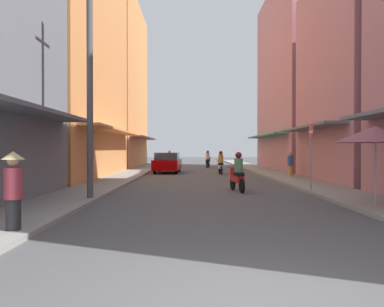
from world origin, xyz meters
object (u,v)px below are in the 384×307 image
motorbike_red (238,174)px  pedestrian_midway (14,188)px  parked_car (168,163)px  motorbike_blue (170,161)px  vendor_umbrella (377,135)px  street_sign_no_entry (312,148)px  pedestrian_foreground (291,165)px  motorbike_silver (221,164)px  motorbike_black (209,160)px  utility_pole (91,77)px

motorbike_red → pedestrian_midway: size_ratio=1.09×
parked_car → pedestrian_midway: bearing=-94.8°
motorbike_blue → vendor_umbrella: 23.62m
vendor_umbrella → street_sign_no_entry: size_ratio=0.87×
motorbike_red → pedestrian_foreground: motorbike_red is taller
motorbike_silver → parked_car: bearing=158.8°
motorbike_red → motorbike_black: bearing=91.1°
motorbike_blue → motorbike_silver: bearing=-61.1°
motorbike_black → street_sign_no_entry: (3.12, -20.03, 1.01)m
parked_car → street_sign_no_entry: bearing=-63.6°
motorbike_silver → motorbike_blue: (-3.96, 7.16, 0.00)m
motorbike_red → vendor_umbrella: (3.28, -4.64, 1.39)m
pedestrian_midway → utility_pole: bearing=88.1°
motorbike_red → utility_pole: 6.74m
motorbike_red → motorbike_silver: same height
motorbike_black → utility_pole: 23.07m
pedestrian_foreground → utility_pole: (-9.05, -10.08, 3.23)m
vendor_umbrella → parked_car: bearing=112.2°
motorbike_blue → motorbike_black: 3.80m
utility_pole → street_sign_no_entry: utility_pole is taller
motorbike_silver → utility_pole: utility_pole is taller
motorbike_silver → street_sign_no_entry: street_sign_no_entry is taller
pedestrian_foreground → street_sign_no_entry: bearing=-98.8°
motorbike_silver → pedestrian_midway: 19.32m
pedestrian_foreground → vendor_umbrella: bearing=-93.3°
pedestrian_midway → pedestrian_foreground: bearing=58.4°
pedestrian_midway → pedestrian_foreground: pedestrian_midway is taller
motorbike_blue → pedestrian_foreground: (7.79, -10.70, 0.08)m
parked_car → pedestrian_foreground: (7.53, -4.97, 0.04)m
motorbike_black → pedestrian_midway: bearing=-100.2°
pedestrian_foreground → utility_pole: utility_pole is taller
motorbike_silver → motorbike_black: (-0.49, 8.73, 0.00)m
motorbike_blue → street_sign_no_entry: size_ratio=0.66×
motorbike_black → pedestrian_midway: pedestrian_midway is taller
motorbike_silver → street_sign_no_entry: (2.63, -11.30, 1.01)m
motorbike_black → pedestrian_midway: size_ratio=1.10×
motorbike_silver → vendor_umbrella: bearing=-78.4°
motorbike_blue → vendor_umbrella: size_ratio=0.75×
motorbike_black → vendor_umbrella: size_ratio=0.78×
motorbike_red → utility_pole: size_ratio=0.23×
utility_pole → street_sign_no_entry: 8.49m
motorbike_red → motorbike_silver: 10.68m
motorbike_blue → motorbike_black: bearing=24.3°
utility_pole → street_sign_no_entry: size_ratio=2.97×
utility_pole → motorbike_blue: bearing=86.5°
motorbike_black → vendor_umbrella: bearing=-81.4°
parked_car → pedestrian_foreground: size_ratio=2.66×
pedestrian_midway → vendor_umbrella: vendor_umbrella is taller
motorbike_red → motorbike_black: size_ratio=1.00×
motorbike_blue → utility_pole: bearing=-93.5°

